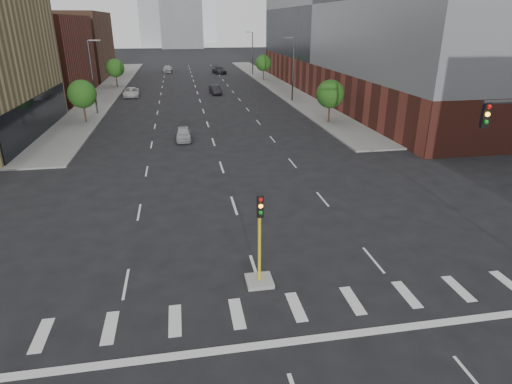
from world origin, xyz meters
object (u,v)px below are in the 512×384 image
object	(u,v)px
car_far_left	(131,92)
car_distant	(168,69)
median_traffic_signal	(259,265)
car_near_left	(183,134)
car_mid_right	(215,90)
car_deep_right	(219,70)

from	to	relation	value
car_far_left	car_distant	xyz separation A→B (m)	(5.21, 34.09, 0.15)
median_traffic_signal	car_near_left	world-z (taller)	median_traffic_signal
median_traffic_signal	car_distant	world-z (taller)	median_traffic_signal
median_traffic_signal	car_distant	xyz separation A→B (m)	(-5.29, 88.93, -0.12)
car_far_left	car_mid_right	bearing A→B (deg)	-0.80
car_distant	car_far_left	bearing A→B (deg)	-93.98
car_near_left	car_distant	size ratio (longest dim) A/B	0.77
car_near_left	car_mid_right	xyz separation A→B (m)	(5.76, 28.91, 0.03)
median_traffic_signal	car_deep_right	xyz separation A→B (m)	(6.31, 84.60, -0.16)
median_traffic_signal	car_far_left	size ratio (longest dim) A/B	0.86
car_near_left	car_far_left	distance (m)	29.58
car_far_left	car_deep_right	size ratio (longest dim) A/B	0.91
car_mid_right	car_deep_right	bearing A→B (deg)	76.99
car_mid_right	car_far_left	distance (m)	13.38
car_mid_right	car_distant	xyz separation A→B (m)	(-8.17, 33.76, 0.16)
car_near_left	car_mid_right	size ratio (longest dim) A/B	0.92
car_near_left	car_far_left	bearing A→B (deg)	105.99
median_traffic_signal	car_distant	distance (m)	89.09
median_traffic_signal	car_deep_right	distance (m)	84.84
car_near_left	car_mid_right	distance (m)	29.47
median_traffic_signal	car_mid_right	size ratio (longest dim) A/B	1.04
car_mid_right	car_distant	size ratio (longest dim) A/B	0.84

